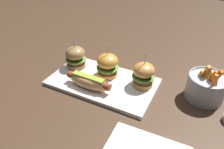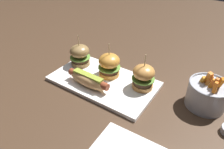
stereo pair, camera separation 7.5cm
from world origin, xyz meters
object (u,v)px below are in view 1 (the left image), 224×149
(slider_center, at_px, (107,65))
(fries_bucket, at_px, (206,87))
(platter_main, at_px, (103,82))
(slider_left, at_px, (76,57))
(slider_right, at_px, (143,74))

(slider_center, bearing_deg, fries_bucket, 7.31)
(platter_main, xyz_separation_m, fries_bucket, (0.36, 0.09, 0.04))
(slider_left, height_order, slider_center, slider_center)
(slider_left, xyz_separation_m, fries_bucket, (0.50, 0.05, -0.01))
(platter_main, height_order, slider_right, slider_right)
(slider_right, bearing_deg, fries_bucket, 11.94)
(slider_left, distance_m, fries_bucket, 0.51)
(platter_main, xyz_separation_m, slider_left, (-0.15, 0.04, 0.05))
(fries_bucket, bearing_deg, slider_center, -172.69)
(platter_main, bearing_deg, slider_right, 16.31)
(slider_center, relative_size, fries_bucket, 1.03)
(slider_left, relative_size, fries_bucket, 1.02)
(slider_left, bearing_deg, slider_right, 0.89)
(slider_left, bearing_deg, slider_center, 1.16)
(platter_main, bearing_deg, fries_bucket, 13.74)
(slider_center, distance_m, fries_bucket, 0.36)
(platter_main, distance_m, slider_left, 0.16)
(slider_right, distance_m, fries_bucket, 0.22)
(platter_main, bearing_deg, slider_left, 165.47)
(slider_center, bearing_deg, slider_right, 0.62)
(slider_left, bearing_deg, platter_main, -14.53)
(platter_main, relative_size, slider_left, 2.98)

